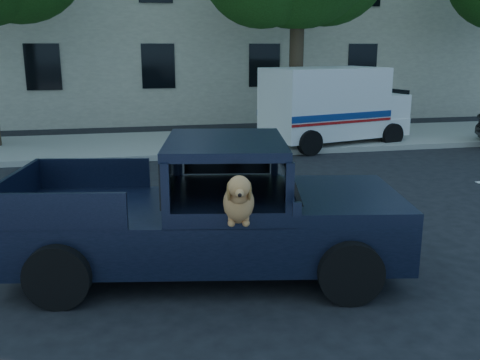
{
  "coord_description": "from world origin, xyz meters",
  "views": [
    {
      "loc": [
        -0.27,
        -6.6,
        2.92
      ],
      "look_at": [
        1.06,
        -0.42,
        1.33
      ],
      "focal_mm": 40.0,
      "sensor_mm": 36.0,
      "label": 1
    }
  ],
  "objects": [
    {
      "name": "ground",
      "position": [
        0.0,
        0.0,
        0.0
      ],
      "size": [
        120.0,
        120.0,
        0.0
      ],
      "primitive_type": "plane",
      "color": "black",
      "rests_on": "ground"
    },
    {
      "name": "far_sidewalk",
      "position": [
        0.0,
        9.2,
        0.07
      ],
      "size": [
        60.0,
        4.0,
        0.15
      ],
      "primitive_type": "cube",
      "color": "gray",
      "rests_on": "ground"
    },
    {
      "name": "lane_stripes",
      "position": [
        2.0,
        3.4,
        0.01
      ],
      "size": [
        21.6,
        0.14,
        0.01
      ],
      "primitive_type": null,
      "color": "silver",
      "rests_on": "ground"
    },
    {
      "name": "building_main",
      "position": [
        3.0,
        16.5,
        4.5
      ],
      "size": [
        26.0,
        6.0,
        9.0
      ],
      "primitive_type": "cube",
      "color": "beige",
      "rests_on": "ground"
    },
    {
      "name": "pickup_truck",
      "position": [
        0.62,
        -0.03,
        0.6
      ],
      "size": [
        5.23,
        2.96,
        1.78
      ],
      "rotation": [
        0.0,
        0.0,
        -0.18
      ],
      "color": "black",
      "rests_on": "ground"
    },
    {
      "name": "mail_truck",
      "position": [
        5.73,
        8.33,
        1.01
      ],
      "size": [
        4.56,
        3.02,
        2.31
      ],
      "rotation": [
        0.0,
        0.0,
        0.26
      ],
      "color": "silver",
      "rests_on": "ground"
    }
  ]
}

